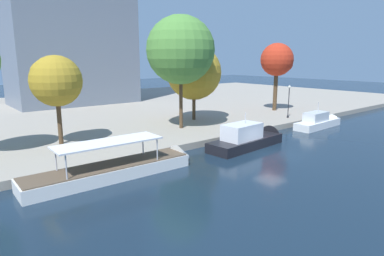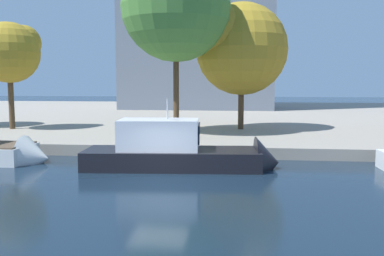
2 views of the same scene
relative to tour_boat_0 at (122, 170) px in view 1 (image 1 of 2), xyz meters
The scene contains 12 objects.
ground_plane 14.01m from the tour_boat_0, 15.94° to the right, with size 220.00×220.00×0.00m, color #142333.
dock_promenade 32.70m from the tour_boat_0, 65.69° to the left, with size 120.00×55.00×0.68m, color gray.
tour_boat_0 is the anchor object (origin of this frame).
motor_yacht_1 14.17m from the tour_boat_0, ahead, with size 10.17×3.47×4.61m.
motor_yacht_2 28.82m from the tour_boat_0, ahead, with size 9.18×2.51×4.15m.
mooring_bollard_0 14.20m from the tour_boat_0, 10.96° to the left, with size 0.24×0.24×0.77m.
mooring_bollard_1 30.73m from the tour_boat_0, ahead, with size 0.31×0.31×0.72m.
lamp_post 28.73m from the tour_boat_0, ahead, with size 0.35×0.35×4.52m.
tree_0 12.20m from the tour_boat_0, 96.72° to the left, with size 4.82×4.82×8.51m.
tree_1 18.00m from the tour_boat_0, 34.88° to the left, with size 7.86×7.86×13.06m.
tree_2 21.68m from the tour_boat_0, 35.16° to the left, with size 7.37×7.25×9.97m.
tree_4 35.22m from the tour_boat_0, 17.51° to the left, with size 5.10×5.17×10.55m.
Camera 1 is at (-24.81, -18.51, 8.87)m, focal length 31.13 mm.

